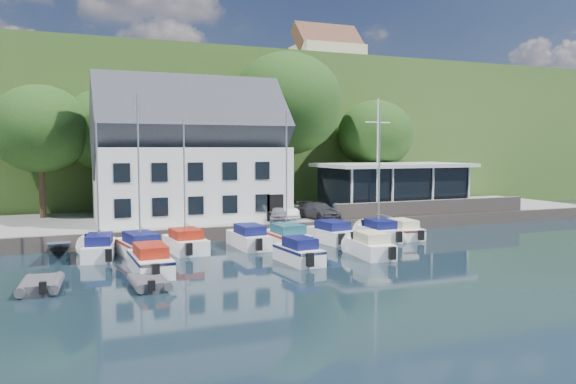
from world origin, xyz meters
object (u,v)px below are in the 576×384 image
boat_r1_7 (401,228)px  boat_r1_3 (249,236)px  boat_r1_4 (286,177)px  dinghy_0 (41,283)px  boat_r1_2 (184,180)px  dinghy_1 (149,281)px  car_dgrey (319,211)px  boat_r1_5 (331,231)px  boat_r1_1 (139,179)px  boat_r1_0 (97,184)px  car_silver (278,214)px  car_white (280,210)px  boat_r2_2 (299,250)px  boat_r2_3 (369,244)px  harbor_building (190,162)px  boat_r1_6 (379,176)px  car_blue (357,207)px  flagpole (378,158)px  boat_r2_0 (150,258)px  club_pavilion (393,186)px

boat_r1_7 → boat_r1_3: bearing=-179.2°
boat_r1_4 → dinghy_0: 16.57m
boat_r1_2 → dinghy_1: size_ratio=3.25×
car_dgrey → boat_r1_5: 4.87m
boat_r1_1 → dinghy_1: (-0.59, -7.62, -4.31)m
boat_r1_0 → boat_r1_5: boat_r1_0 is taller
boat_r1_1 → boat_r1_4: 9.42m
car_silver → car_white: size_ratio=0.81×
boat_r2_2 → boat_r2_3: size_ratio=0.89×
boat_r1_0 → harbor_building: bearing=58.2°
boat_r1_6 → boat_r2_2: boat_r1_6 is taller
car_blue → boat_r2_2: 15.64m
flagpole → dinghy_1: flagpole is taller
boat_r2_3 → dinghy_0: (-17.97, -1.57, -0.38)m
flagpole → boat_r1_4: size_ratio=1.03×
boat_r1_4 → boat_r1_7: boat_r1_4 is taller
dinghy_1 → dinghy_0: bearing=161.3°
car_blue → flagpole: (1.14, -1.27, 4.06)m
boat_r2_2 → dinghy_1: (-8.63, -2.60, -0.42)m
car_silver → boat_r1_7: (7.59, -4.93, -0.87)m
boat_r1_1 → boat_r2_2: bearing=-41.6°
boat_r1_3 → dinghy_0: 14.12m
boat_r1_4 → boat_r2_0: (-9.49, -4.67, -3.81)m
boat_r1_0 → boat_r2_3: 16.42m
boat_r1_7 → dinghy_0: size_ratio=1.91×
car_white → dinghy_1: bearing=-136.8°
car_silver → boat_r1_4: bearing=-85.0°
car_dgrey → boat_r1_0: 17.22m
boat_r1_7 → dinghy_1: (-18.94, -7.98, -0.36)m
car_dgrey → boat_r2_0: (-14.22, -9.68, -0.87)m
boat_r1_5 → boat_r2_3: bearing=-98.7°
flagpole → harbor_building: bearing=165.0°
boat_r1_1 → boat_r1_7: boat_r1_1 is taller
club_pavilion → dinghy_0: bearing=-151.8°
boat_r1_3 → dinghy_0: size_ratio=1.98×
harbor_building → boat_r2_0: harbor_building is taller
dinghy_1 → club_pavilion: bearing=31.8°
dinghy_0 → boat_r1_5: bearing=25.9°
harbor_building → dinghy_1: 18.57m
boat_r2_0 → boat_r2_3: 12.85m
car_dgrey → boat_r1_7: bearing=-57.2°
harbor_building → boat_r2_3: 16.72m
harbor_building → flagpole: flagpole is taller
boat_r1_0 → boat_r1_1: (2.27, -0.78, 0.27)m
boat_r1_6 → boat_r1_1: bearing=-173.6°
boat_r1_7 → boat_r1_1: bearing=-175.9°
car_blue → boat_r1_6: size_ratio=0.41×
boat_r1_4 → boat_r2_3: 7.13m
flagpole → boat_r2_0: 22.43m
car_dgrey → club_pavilion: bearing=14.1°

